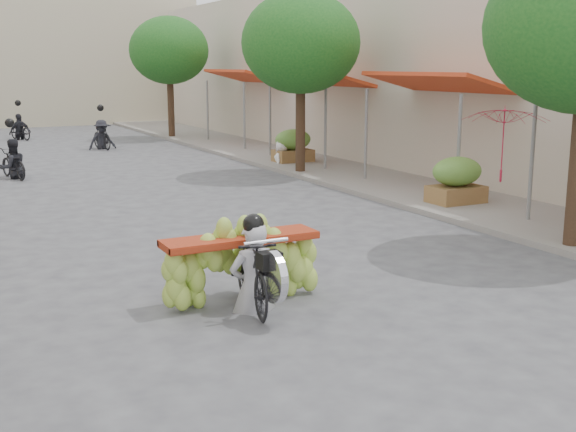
# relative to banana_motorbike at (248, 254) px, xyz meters

# --- Properties ---
(ground) EXTENTS (120.00, 120.00, 0.00)m
(ground) POSITION_rel_banana_motorbike_xyz_m (0.79, -3.87, -0.73)
(ground) COLOR #545559
(ground) RESTS_ON ground
(sidewalk_right) EXTENTS (4.00, 60.00, 0.12)m
(sidewalk_right) POSITION_rel_banana_motorbike_xyz_m (7.79, 11.13, -0.67)
(sidewalk_right) COLOR gray
(sidewalk_right) RESTS_ON ground
(shophouse_row_right) EXTENTS (9.77, 40.00, 6.00)m
(shophouse_row_right) POSITION_rel_banana_motorbike_xyz_m (12.78, 10.12, 2.27)
(shophouse_row_right) COLOR #C1B3A0
(shophouse_row_right) RESTS_ON ground
(far_building) EXTENTS (20.00, 6.00, 7.00)m
(far_building) POSITION_rel_banana_motorbike_xyz_m (0.79, 34.13, 2.77)
(far_building) COLOR beige
(far_building) RESTS_ON ground
(street_tree_mid) EXTENTS (3.40, 3.40, 5.25)m
(street_tree_mid) POSITION_rel_banana_motorbike_xyz_m (6.19, 10.13, 3.06)
(street_tree_mid) COLOR #3A2719
(street_tree_mid) RESTS_ON ground
(street_tree_far) EXTENTS (3.40, 3.40, 5.25)m
(street_tree_far) POSITION_rel_banana_motorbike_xyz_m (6.19, 22.13, 3.06)
(street_tree_far) COLOR #3A2719
(street_tree_far) RESTS_ON ground
(produce_crate_mid) EXTENTS (1.20, 0.88, 1.16)m
(produce_crate_mid) POSITION_rel_banana_motorbike_xyz_m (6.99, 4.13, -0.01)
(produce_crate_mid) COLOR brown
(produce_crate_mid) RESTS_ON ground
(produce_crate_far) EXTENTS (1.20, 0.88, 1.16)m
(produce_crate_far) POSITION_rel_banana_motorbike_xyz_m (6.99, 12.13, -0.01)
(produce_crate_far) COLOR brown
(produce_crate_far) RESTS_ON ground
(banana_motorbike) EXTENTS (2.20, 1.88, 2.20)m
(banana_motorbike) POSITION_rel_banana_motorbike_xyz_m (0.00, 0.00, 0.00)
(banana_motorbike) COLOR black
(banana_motorbike) RESTS_ON ground
(market_umbrella) EXTENTS (2.06, 2.06, 1.56)m
(market_umbrella) POSITION_rel_banana_motorbike_xyz_m (6.80, 2.52, 1.65)
(market_umbrella) COLOR #B21733
(market_umbrella) RESTS_ON ground
(pedestrian) EXTENTS (0.86, 0.81, 1.51)m
(pedestrian) POSITION_rel_banana_motorbike_xyz_m (6.56, 12.08, 0.15)
(pedestrian) COLOR white
(pedestrian) RESTS_ON ground
(bg_motorbike_a) EXTENTS (0.93, 1.62, 1.95)m
(bg_motorbike_a) POSITION_rel_banana_motorbike_xyz_m (-1.42, 13.25, 0.03)
(bg_motorbike_a) COLOR black
(bg_motorbike_a) RESTS_ON ground
(bg_motorbike_b) EXTENTS (1.13, 1.75, 1.95)m
(bg_motorbike_b) POSITION_rel_banana_motorbike_xyz_m (2.53, 19.45, 0.12)
(bg_motorbike_b) COLOR black
(bg_motorbike_b) RESTS_ON ground
(bg_motorbike_c) EXTENTS (1.10, 1.67, 1.95)m
(bg_motorbike_c) POSITION_rel_banana_motorbike_xyz_m (0.20, 24.71, 0.08)
(bg_motorbike_c) COLOR black
(bg_motorbike_c) RESTS_ON ground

